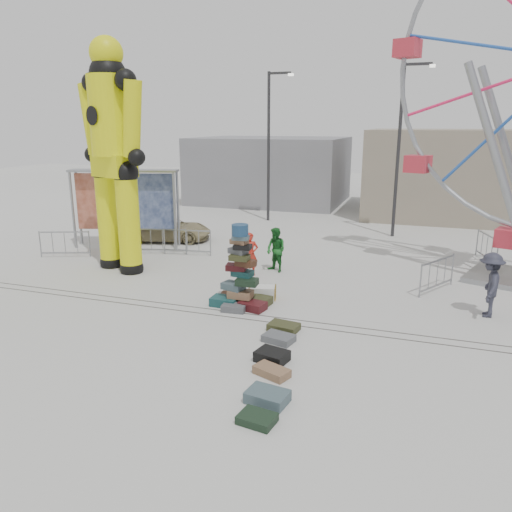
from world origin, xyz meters
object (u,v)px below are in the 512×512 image
(suitcase_tower, at_px, (241,283))
(pedestrian_green, at_px, (276,250))
(lamp_post_right, at_px, (401,142))
(pedestrian_red, at_px, (250,254))
(barricade_dummy_a, at_px, (65,244))
(barricade_wheel_back, at_px, (487,248))
(steamer_trunk, at_px, (262,292))
(barricade_dummy_b, at_px, (163,241))
(crash_test_dummy, at_px, (113,149))
(barricade_dummy_c, at_px, (187,242))
(parked_suv, at_px, (169,229))
(banner_scaffold, at_px, (125,189))
(pedestrian_grey, at_px, (490,285))
(pedestrian_black, at_px, (132,247))
(lamp_post_left, at_px, (270,140))
(barricade_wheel_front, at_px, (437,275))

(suitcase_tower, relative_size, pedestrian_green, 1.52)
(lamp_post_right, bearing_deg, pedestrian_red, -118.52)
(barricade_dummy_a, relative_size, barricade_wheel_back, 1.00)
(barricade_dummy_a, distance_m, pedestrian_green, 8.84)
(lamp_post_right, height_order, steamer_trunk, lamp_post_right)
(steamer_trunk, relative_size, barricade_dummy_b, 0.42)
(crash_test_dummy, bearing_deg, lamp_post_right, 65.29)
(suitcase_tower, bearing_deg, pedestrian_green, 94.57)
(barricade_dummy_c, xyz_separation_m, parked_suv, (-2.01, 2.13, -0.00))
(parked_suv, bearing_deg, barricade_dummy_c, -151.17)
(crash_test_dummy, xyz_separation_m, banner_scaffold, (-1.77, 3.22, -1.91))
(suitcase_tower, bearing_deg, parked_suv, 135.80)
(suitcase_tower, relative_size, crash_test_dummy, 0.30)
(barricade_dummy_a, distance_m, barricade_wheel_back, 17.06)
(pedestrian_grey, xyz_separation_m, parked_suv, (-13.18, 5.59, -0.39))
(barricade_dummy_b, distance_m, pedestrian_red, 4.82)
(lamp_post_right, height_order, pedestrian_black, lamp_post_right)
(barricade_dummy_a, relative_size, pedestrian_black, 1.30)
(pedestrian_red, bearing_deg, pedestrian_green, 22.91)
(lamp_post_left, height_order, barricade_dummy_c, lamp_post_left)
(barricade_dummy_c, bearing_deg, barricade_wheel_front, -18.32)
(steamer_trunk, bearing_deg, suitcase_tower, -132.53)
(crash_test_dummy, bearing_deg, parked_suv, 117.91)
(barricade_dummy_a, bearing_deg, barricade_dummy_c, 1.85)
(barricade_wheel_front, height_order, parked_suv, barricade_wheel_front)
(pedestrian_grey, bearing_deg, barricade_wheel_back, 179.20)
(lamp_post_left, bearing_deg, crash_test_dummy, -102.05)
(parked_suv, bearing_deg, banner_scaffold, 130.20)
(suitcase_tower, distance_m, barricade_dummy_b, 7.09)
(lamp_post_right, distance_m, pedestrian_red, 10.20)
(barricade_dummy_c, bearing_deg, parked_suv, 124.16)
(barricade_dummy_a, distance_m, pedestrian_black, 3.40)
(pedestrian_green, height_order, parked_suv, pedestrian_green)
(barricade_wheel_back, xyz_separation_m, pedestrian_grey, (-0.57, -6.41, 0.38))
(lamp_post_right, xyz_separation_m, barricade_dummy_b, (-9.04, -6.66, -3.93))
(pedestrian_grey, bearing_deg, steamer_trunk, -79.89)
(barricade_dummy_c, xyz_separation_m, barricade_wheel_front, (9.82, -1.58, 0.00))
(banner_scaffold, distance_m, pedestrian_black, 3.80)
(suitcase_tower, xyz_separation_m, crash_test_dummy, (-5.62, 2.18, 3.77))
(lamp_post_left, bearing_deg, barricade_wheel_front, -48.73)
(lamp_post_left, relative_size, suitcase_tower, 3.19)
(pedestrian_black, distance_m, parked_suv, 4.45)
(lamp_post_right, relative_size, pedestrian_red, 5.11)
(banner_scaffold, xyz_separation_m, pedestrian_black, (1.94, -2.73, -1.79))
(pedestrian_red, height_order, pedestrian_green, pedestrian_green)
(barricade_dummy_b, distance_m, pedestrian_green, 5.35)
(banner_scaffold, height_order, barricade_wheel_front, banner_scaffold)
(barricade_wheel_front, distance_m, parked_suv, 12.40)
(lamp_post_left, relative_size, pedestrian_red, 5.11)
(suitcase_tower, bearing_deg, barricade_dummy_a, 165.53)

